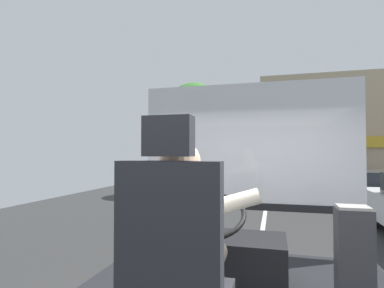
{
  "coord_description": "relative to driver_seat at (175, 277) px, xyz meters",
  "views": [
    {
      "loc": [
        0.31,
        -2.0,
        1.97
      ],
      "look_at": [
        -0.4,
        0.6,
        2.04
      ],
      "focal_mm": 28.59,
      "sensor_mm": 36.0,
      "label": 1
    }
  ],
  "objects": [
    {
      "name": "parked_car_charcoal",
      "position": [
        3.97,
        11.02,
        -0.71
      ],
      "size": [
        1.88,
        3.95,
        1.31
      ],
      "color": "#474C51",
      "rests_on": "ground"
    },
    {
      "name": "fare_box",
      "position": [
        1.02,
        1.14,
        -0.18
      ],
      "size": [
        0.25,
        0.21,
        0.73
      ],
      "color": "#333338",
      "rests_on": "bus_floor"
    },
    {
      "name": "windshield_panel",
      "position": [
        0.15,
        2.24,
        0.5
      ],
      "size": [
        2.5,
        0.08,
        1.48
      ],
      "color": "silver"
    },
    {
      "name": "shop_building",
      "position": [
        4.42,
        20.13,
        1.88
      ],
      "size": [
        9.5,
        6.1,
        6.53
      ],
      "color": "tan",
      "rests_on": "ground"
    },
    {
      "name": "ground",
      "position": [
        0.15,
        9.42,
        -1.41
      ],
      "size": [
        18.0,
        44.0,
        0.06
      ],
      "color": "#2E2E2E"
    },
    {
      "name": "steering_console",
      "position": [
        -0.0,
        1.28,
        -0.32
      ],
      "size": [
        1.1,
        0.99,
        0.81
      ],
      "color": "black",
      "rests_on": "bus_floor"
    },
    {
      "name": "bus_driver",
      "position": [
        0.0,
        0.12,
        0.16
      ],
      "size": [
        0.78,
        0.64,
        0.76
      ],
      "color": "#332D28",
      "rests_on": "driver_seat"
    },
    {
      "name": "parked_car_red",
      "position": [
        3.75,
        16.61,
        -0.76
      ],
      "size": [
        1.76,
        4.18,
        1.2
      ],
      "color": "maroon",
      "rests_on": "ground"
    },
    {
      "name": "driver_seat",
      "position": [
        0.0,
        0.0,
        0.0
      ],
      "size": [
        0.48,
        0.48,
        1.29
      ],
      "color": "black",
      "rests_on": "bus_floor"
    },
    {
      "name": "street_tree",
      "position": [
        -3.17,
        12.43,
        2.48
      ],
      "size": [
        2.73,
        2.73,
        5.25
      ],
      "color": "#4C3828",
      "rests_on": "ground"
    }
  ]
}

